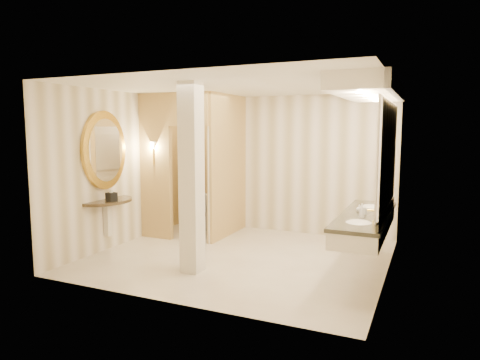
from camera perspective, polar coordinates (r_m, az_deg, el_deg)
The scene contains 16 objects.
floor at distance 7.00m, azimuth -0.12°, elevation -10.22°, with size 4.50×4.50×0.00m, color silver.
ceiling at distance 6.72m, azimuth -0.13°, elevation 12.37°, with size 4.50×4.50×0.00m, color white.
wall_back at distance 8.58m, azimuth 5.36°, elevation 2.10°, with size 4.50×0.02×2.70m, color white.
wall_front at distance 4.98m, azimuth -9.60°, elevation -1.34°, with size 4.50×0.02×2.70m, color white.
wall_left at distance 7.92m, azimuth -15.16°, elevation 1.50°, with size 0.02×4.00×2.70m, color white.
wall_right at distance 6.16m, azimuth 19.33°, elevation -0.08°, with size 0.02×4.00×2.70m, color white.
toilet_closet at distance 8.08m, azimuth -4.51°, elevation 2.08°, with size 1.50×1.55×2.70m.
wall_sconce at distance 8.03m, azimuth -11.50°, elevation 4.41°, with size 0.14×0.14×0.42m.
vanity at distance 6.13m, azimuth 16.88°, elevation 2.58°, with size 0.75×2.45×2.09m.
console_shelf at distance 7.48m, azimuth -17.58°, elevation 1.08°, with size 1.00×1.00×1.95m.
pillar at distance 6.08m, azimuth -6.48°, elevation 0.17°, with size 0.27×0.27×2.70m, color silver.
tissue_box at distance 7.31m, azimuth -16.76°, elevation -2.17°, with size 0.14×0.14×0.14m, color black.
toilet at distance 8.79m, azimuth -3.59°, elevation -4.06°, with size 0.44×0.77×0.79m, color white.
soap_bottle_a at distance 6.16m, azimuth 16.32°, elevation -3.81°, with size 0.06×0.06×0.13m, color beige.
soap_bottle_b at distance 6.31m, azimuth 15.61°, elevation -3.66°, with size 0.08×0.08×0.11m, color silver.
soap_bottle_c at distance 5.90m, azimuth 15.93°, elevation -3.98°, with size 0.07×0.07×0.19m, color #C6B28C.
Camera 1 is at (2.74, -6.10, 2.05)m, focal length 32.00 mm.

